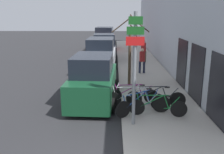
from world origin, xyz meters
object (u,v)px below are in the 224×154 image
signpost (134,66)px  bicycle_0 (158,107)px  bicycle_3 (156,98)px  pedestrian_near (142,59)px  parked_car_1 (101,58)px  street_tree (131,51)px  pedestrian_far (143,49)px  bicycle_2 (136,100)px  bicycle_4 (133,95)px  parked_car_2 (104,48)px  bicycle_1 (141,104)px  parked_car_0 (93,80)px  parked_car_3 (105,40)px

signpost → bicycle_0: size_ratio=1.76×
bicycle_3 → pedestrian_near: bearing=3.6°
parked_car_1 → street_tree: size_ratio=1.24×
pedestrian_far → bicycle_3: bearing=-85.8°
bicycle_2 → bicycle_4: size_ratio=1.20×
bicycle_4 → pedestrian_far: (1.44, 9.06, 0.64)m
parked_car_2 → street_tree: (1.71, -7.87, 0.97)m
bicycle_4 → pedestrian_near: bearing=-7.4°
signpost → parked_car_1: size_ratio=0.83×
pedestrian_far → street_tree: street_tree is taller
bicycle_3 → pedestrian_far: (0.56, 9.55, 0.61)m
signpost → bicycle_0: (0.94, 0.70, -1.69)m
bicycle_4 → bicycle_1: bearing=-166.3°
parked_car_0 → parked_car_1: size_ratio=1.01×
signpost → parked_car_2: bearing=96.8°
bicycle_0 → pedestrian_far: pedestrian_far is taller
bicycle_0 → parked_car_2: size_ratio=0.50×
bicycle_1 → parked_car_2: parked_car_2 is taller
parked_car_3 → bicycle_0: bearing=-78.2°
bicycle_1 → bicycle_4: 1.16m
bicycle_2 → parked_car_3: (-1.89, 17.20, 0.54)m
bicycle_1 → parked_car_0: size_ratio=0.43×
parked_car_0 → parked_car_3: bearing=93.3°
bicycle_0 → parked_car_0: (-2.51, 2.01, 0.44)m
parked_car_0 → street_tree: 2.95m
pedestrian_far → street_tree: 6.50m
bicycle_3 → pedestrian_near: pedestrian_near is taller
signpost → parked_car_3: signpost is taller
signpost → bicycle_2: 2.05m
parked_car_2 → bicycle_1: bearing=-84.4°
bicycle_4 → parked_car_2: 10.78m
bicycle_2 → street_tree: bearing=10.6°
bicycle_4 → parked_car_3: parked_car_3 is taller
parked_car_2 → pedestrian_far: size_ratio=2.46×
bicycle_2 → street_tree: (-0.02, 3.64, 1.40)m
bicycle_2 → parked_car_2: size_ratio=0.60×
bicycle_2 → pedestrian_near: 6.37m
parked_car_0 → pedestrian_far: 9.01m
parked_car_0 → signpost: bearing=-57.0°
parked_car_3 → bicycle_3: bearing=-77.6°
signpost → bicycle_4: 2.69m
signpost → parked_car_1: 8.02m
bicycle_3 → pedestrian_near: (0.08, 5.91, 0.52)m
bicycle_1 → bicycle_2: 0.31m
parked_car_0 → bicycle_2: bearing=-37.2°
parked_car_1 → parked_car_2: parked_car_1 is taller
parked_car_1 → bicycle_0: bearing=-69.4°
pedestrian_near → bicycle_1: bearing=79.4°
parked_car_3 → bicycle_2: bearing=-80.4°
pedestrian_near → bicycle_3: bearing=85.0°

